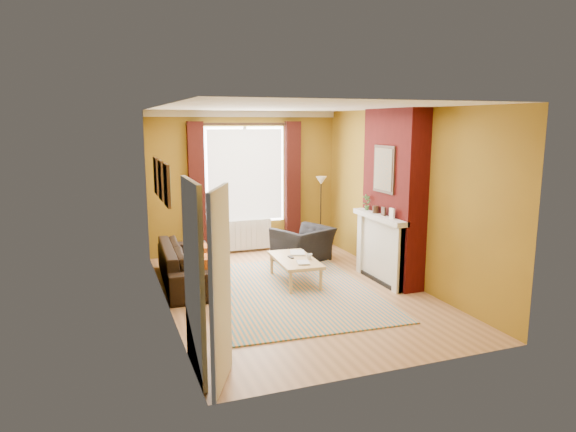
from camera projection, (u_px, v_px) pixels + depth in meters
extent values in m
plane|color=#926642|center=(294.00, 292.00, 7.94)|extent=(5.50, 5.50, 0.00)
cube|color=olive|center=(245.00, 182.00, 10.22)|extent=(3.80, 0.02, 2.80)
cube|color=olive|center=(391.00, 242.00, 5.15)|extent=(3.80, 0.02, 2.80)
cube|color=olive|center=(403.00, 196.00, 8.33)|extent=(0.02, 5.50, 2.80)
cube|color=olive|center=(165.00, 210.00, 7.04)|extent=(0.02, 5.50, 2.80)
cube|color=white|center=(294.00, 107.00, 7.43)|extent=(3.80, 5.50, 0.01)
cube|color=#420A09|center=(394.00, 197.00, 8.27)|extent=(0.35, 1.40, 2.80)
cube|color=silver|center=(381.00, 249.00, 8.36)|extent=(0.12, 1.30, 1.10)
cube|color=silver|center=(380.00, 217.00, 8.25)|extent=(0.22, 1.40, 0.08)
cube|color=silver|center=(400.00, 260.00, 7.82)|extent=(0.16, 0.14, 1.04)
cube|color=silver|center=(363.00, 243.00, 8.89)|extent=(0.16, 0.14, 1.04)
cube|color=black|center=(383.00, 255.00, 8.39)|extent=(0.06, 0.80, 0.90)
cube|color=black|center=(381.00, 279.00, 8.46)|extent=(0.20, 1.00, 0.06)
cube|color=silver|center=(392.00, 213.00, 7.91)|extent=(0.03, 0.12, 0.16)
cube|color=#321F13|center=(384.00, 211.00, 8.14)|extent=(0.03, 0.10, 0.14)
cylinder|color=#321F13|center=(376.00, 210.00, 8.37)|extent=(0.10, 0.10, 0.12)
cube|color=#321F13|center=(384.00, 169.00, 8.13)|extent=(0.03, 0.60, 0.75)
cube|color=#9E5E35|center=(383.00, 169.00, 8.12)|extent=(0.01, 0.52, 0.66)
cube|color=silver|center=(244.00, 114.00, 9.94)|extent=(3.80, 0.08, 0.12)
cube|color=white|center=(245.00, 175.00, 10.17)|extent=(1.60, 0.04, 1.90)
cube|color=white|center=(245.00, 175.00, 10.13)|extent=(1.50, 0.02, 1.80)
cube|color=silver|center=(245.00, 175.00, 10.15)|extent=(0.06, 0.04, 1.90)
cube|color=#3A110D|center=(197.00, 188.00, 9.79)|extent=(0.30, 0.16, 2.50)
cube|color=#3A110D|center=(293.00, 184.00, 10.45)|extent=(0.30, 0.16, 2.50)
cylinder|color=#321F13|center=(245.00, 124.00, 9.90)|extent=(2.30, 0.05, 0.05)
cube|color=silver|center=(247.00, 235.00, 10.32)|extent=(1.00, 0.10, 0.60)
cube|color=silver|center=(226.00, 237.00, 10.11)|extent=(0.04, 0.03, 0.56)
cube|color=silver|center=(231.00, 237.00, 10.15)|extent=(0.04, 0.03, 0.56)
cube|color=silver|center=(236.00, 236.00, 10.19)|extent=(0.04, 0.03, 0.56)
cube|color=silver|center=(242.00, 236.00, 10.22)|extent=(0.04, 0.03, 0.56)
cube|color=silver|center=(247.00, 235.00, 10.26)|extent=(0.04, 0.03, 0.56)
cube|color=silver|center=(252.00, 235.00, 10.30)|extent=(0.04, 0.03, 0.56)
cube|color=silver|center=(258.00, 235.00, 10.34)|extent=(0.04, 0.03, 0.56)
cube|color=silver|center=(263.00, 234.00, 10.37)|extent=(0.04, 0.03, 0.56)
cube|color=silver|center=(268.00, 234.00, 10.41)|extent=(0.04, 0.03, 0.56)
cube|color=#321F13|center=(167.00, 185.00, 6.89)|extent=(0.04, 0.44, 0.58)
cube|color=#B8E535|center=(169.00, 185.00, 6.90)|extent=(0.01, 0.38, 0.52)
cube|color=#321F13|center=(161.00, 180.00, 7.49)|extent=(0.04, 0.44, 0.58)
cube|color=#3F8E2F|center=(163.00, 180.00, 7.50)|extent=(0.01, 0.38, 0.52)
cube|color=#321F13|center=(156.00, 176.00, 8.09)|extent=(0.04, 0.44, 0.58)
cube|color=#D53542|center=(158.00, 176.00, 8.10)|extent=(0.01, 0.38, 0.52)
cube|color=silver|center=(194.00, 280.00, 5.23)|extent=(0.05, 0.94, 2.06)
cube|color=black|center=(196.00, 280.00, 5.23)|extent=(0.02, 0.80, 1.98)
cube|color=silver|center=(220.00, 289.00, 4.96)|extent=(0.37, 0.74, 1.98)
imported|color=#3D7032|center=(367.00, 202.00, 8.63)|extent=(0.14, 0.10, 0.27)
cube|color=#AA450E|center=(206.00, 261.00, 7.78)|extent=(0.34, 0.40, 0.16)
cube|color=#AA450E|center=(198.00, 251.00, 8.43)|extent=(0.34, 0.40, 0.16)
cube|color=teal|center=(288.00, 291.00, 7.95)|extent=(2.70, 3.62, 0.02)
imported|color=black|center=(190.00, 264.00, 8.32)|extent=(0.95, 2.24, 0.64)
imported|color=black|center=(303.00, 244.00, 9.64)|extent=(1.24, 1.18, 0.64)
cube|color=tan|center=(295.00, 260.00, 8.33)|extent=(0.68, 1.25, 0.05)
cylinder|color=tan|center=(291.00, 283.00, 7.78)|extent=(0.05, 0.05, 0.36)
cylinder|color=tan|center=(321.00, 280.00, 7.92)|extent=(0.05, 0.05, 0.36)
cylinder|color=tan|center=(272.00, 264.00, 8.82)|extent=(0.05, 0.05, 0.36)
cylinder|color=tan|center=(299.00, 262.00, 8.96)|extent=(0.05, 0.05, 0.36)
cylinder|color=#A48147|center=(288.00, 246.00, 9.91)|extent=(0.40, 0.40, 0.44)
cylinder|color=black|center=(320.00, 248.00, 10.67)|extent=(0.26, 0.26, 0.03)
cylinder|color=black|center=(321.00, 214.00, 10.54)|extent=(0.03, 0.03, 1.38)
cone|color=beige|center=(321.00, 181.00, 10.41)|extent=(0.26, 0.26, 0.17)
imported|color=#999999|center=(297.00, 263.00, 8.02)|extent=(0.24, 0.29, 0.02)
imported|color=#999999|center=(290.00, 253.00, 8.62)|extent=(0.33, 0.38, 0.02)
imported|color=#999999|center=(309.00, 257.00, 8.26)|extent=(0.11, 0.11, 0.09)
cube|color=#29292C|center=(291.00, 257.00, 8.35)|extent=(0.06, 0.16, 0.02)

